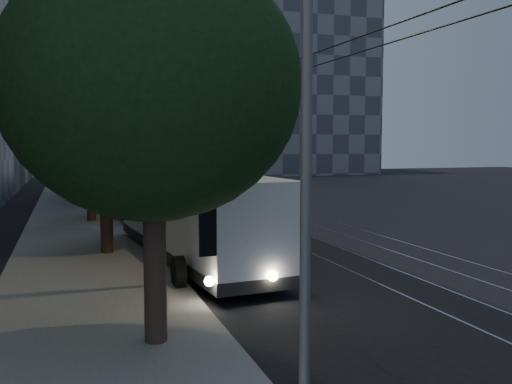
{
  "coord_description": "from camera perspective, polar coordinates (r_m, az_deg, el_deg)",
  "views": [
    {
      "loc": [
        -8.05,
        -16.38,
        4.03
      ],
      "look_at": [
        -1.35,
        3.89,
        2.16
      ],
      "focal_mm": 40.0,
      "sensor_mm": 36.0,
      "label": 1
    }
  ],
  "objects": [
    {
      "name": "car_white_b",
      "position": [
        36.37,
        -10.8,
        -0.39
      ],
      "size": [
        2.42,
        4.81,
        1.34
      ],
      "primitive_type": "imported",
      "rotation": [
        0.0,
        0.0,
        -0.12
      ],
      "color": "silver",
      "rests_on": "ground"
    },
    {
      "name": "car_white_d",
      "position": [
        51.77,
        -12.32,
        1.15
      ],
      "size": [
        2.67,
        4.13,
        1.31
      ],
      "primitive_type": "imported",
      "rotation": [
        0.0,
        0.0,
        0.32
      ],
      "color": "silver",
      "rests_on": "ground"
    },
    {
      "name": "streetlamp_far",
      "position": [
        36.66,
        -13.91,
        7.22
      ],
      "size": [
        2.24,
        0.44,
        9.12
      ],
      "color": "#5E5E60",
      "rests_on": "ground"
    },
    {
      "name": "building_distant_right",
      "position": [
        76.4,
        1.79,
        10.99
      ],
      "size": [
        22.0,
        18.0,
        24.0
      ],
      "primitive_type": "cube",
      "color": "#3C404C",
      "rests_on": "ground"
    },
    {
      "name": "tree_1",
      "position": [
        20.58,
        -14.87,
        4.0
      ],
      "size": [
        3.83,
        3.83,
        5.48
      ],
      "color": "#30211B",
      "rests_on": "ground"
    },
    {
      "name": "tree_4",
      "position": [
        44.64,
        -16.36,
        5.0
      ],
      "size": [
        5.22,
        5.22,
        6.55
      ],
      "color": "#30211B",
      "rests_on": "ground"
    },
    {
      "name": "tree_3",
      "position": [
        37.62,
        -16.01,
        5.96
      ],
      "size": [
        5.38,
        5.38,
        7.22
      ],
      "color": "#30211B",
      "rests_on": "ground"
    },
    {
      "name": "pickup_silver",
      "position": [
        29.89,
        -10.98,
        -1.07
      ],
      "size": [
        4.41,
        7.11,
        1.84
      ],
      "primitive_type": "imported",
      "rotation": [
        0.0,
        0.0,
        0.22
      ],
      "color": "gray",
      "rests_on": "ground"
    },
    {
      "name": "ground",
      "position": [
        18.69,
        7.76,
        -7.5
      ],
      "size": [
        120.0,
        120.0,
        0.0
      ],
      "primitive_type": "plane",
      "color": "black",
      "rests_on": "ground"
    },
    {
      "name": "car_white_a",
      "position": [
        35.84,
        -10.51,
        -0.46
      ],
      "size": [
        2.72,
        4.26,
        1.35
      ],
      "primitive_type": "imported",
      "rotation": [
        0.0,
        0.0,
        -0.31
      ],
      "color": "white",
      "rests_on": "ground"
    },
    {
      "name": "tree_5",
      "position": [
        53.42,
        -16.67,
        4.44
      ],
      "size": [
        3.85,
        3.85,
        5.46
      ],
      "color": "#30211B",
      "rests_on": "ground"
    },
    {
      "name": "tram_rails",
      "position": [
        38.09,
        -2.1,
        -1.07
      ],
      "size": [
        4.52,
        90.0,
        0.02
      ],
      "color": "#9798A0",
      "rests_on": "ground"
    },
    {
      "name": "tree_0",
      "position": [
        11.09,
        -10.35,
        10.33
      ],
      "size": [
        5.69,
        5.69,
        7.65
      ],
      "color": "#30211B",
      "rests_on": "ground"
    },
    {
      "name": "streetlamp_near",
      "position": [
        15.77,
        -8.52,
        14.78
      ],
      "size": [
        2.69,
        0.44,
        11.29
      ],
      "color": "#5E5E60",
      "rests_on": "ground"
    },
    {
      "name": "car_white_c",
      "position": [
        41.89,
        -12.46,
        0.39
      ],
      "size": [
        1.73,
        4.58,
        1.49
      ],
      "primitive_type": "imported",
      "rotation": [
        0.0,
        0.0,
        0.03
      ],
      "color": "#AFAEB3",
      "rests_on": "ground"
    },
    {
      "name": "overhead_wires",
      "position": [
        36.51,
        -13.49,
        3.98
      ],
      "size": [
        2.23,
        90.0,
        6.0
      ],
      "color": "black",
      "rests_on": "ground"
    },
    {
      "name": "tree_2",
      "position": [
        29.27,
        -16.3,
        5.23
      ],
      "size": [
        4.93,
        4.93,
        6.48
      ],
      "color": "#30211B",
      "rests_on": "ground"
    },
    {
      "name": "trolleybus",
      "position": [
        19.5,
        -6.47,
        -2.12
      ],
      "size": [
        3.6,
        11.85,
        5.63
      ],
      "rotation": [
        0.0,
        0.0,
        0.1
      ],
      "color": "silver",
      "rests_on": "ground"
    },
    {
      "name": "sidewalk",
      "position": [
        36.6,
        -17.32,
        -1.43
      ],
      "size": [
        5.0,
        90.0,
        0.15
      ],
      "primitive_type": "cube",
      "color": "gray",
      "rests_on": "ground"
    }
  ]
}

